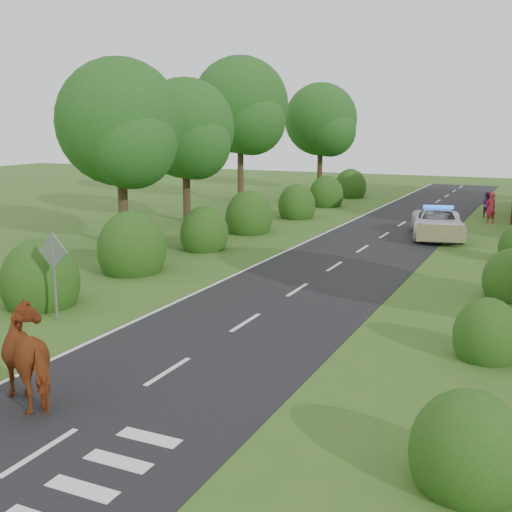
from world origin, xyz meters
The scene contains 13 objects.
ground centered at (0.00, 0.00, 0.00)m, with size 120.00×120.00×0.00m, color #385D22.
road centered at (0.00, 15.00, 0.01)m, with size 6.00×70.00×0.02m, color black.
road_markings centered at (-1.60, 12.93, 0.03)m, with size 4.96×70.00×0.01m.
hedgerow_left centered at (-6.51, 11.69, 0.75)m, with size 2.75×50.41×3.00m.
tree_left_a centered at (-9.75, 11.86, 5.34)m, with size 5.74×5.60×8.38m.
tree_left_b centered at (-11.25, 19.86, 5.04)m, with size 5.74×5.60×8.07m.
tree_left_c centered at (-12.70, 29.83, 6.53)m, with size 6.97×6.80×10.22m.
tree_left_d centered at (-10.23, 39.85, 5.64)m, with size 6.15×6.00×8.89m.
road_sign centered at (-5.00, 2.00, 1.65)m, with size 1.06×0.08×2.53m.
cow centered at (-1.55, -2.39, 0.81)m, with size 1.20×2.27×1.61m, color maroon.
police_van centered at (2.50, 20.45, 0.72)m, with size 3.49×5.63×1.59m.
pedestrian_red centered at (4.40, 26.63, 0.87)m, with size 0.63×0.42×1.73m, color #BC2335.
pedestrian_purple centered at (3.98, 28.89, 0.77)m, with size 0.75×0.58×1.54m, color #622A71.
Camera 1 is at (7.55, -11.52, 5.48)m, focal length 45.00 mm.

